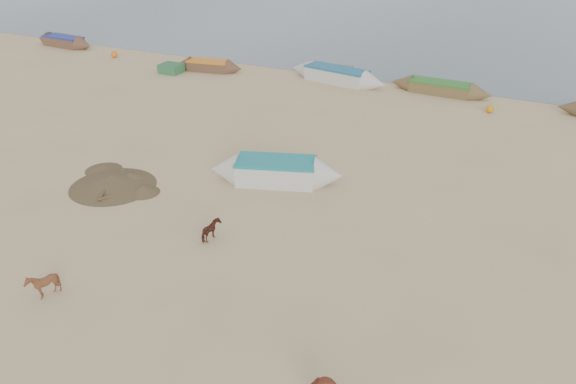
# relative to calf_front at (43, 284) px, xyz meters

# --- Properties ---
(ground) EXTENTS (140.00, 140.00, 0.00)m
(ground) POSITION_rel_calf_front_xyz_m (4.42, 3.37, -0.43)
(ground) COLOR tan
(ground) RESTS_ON ground
(calf_front) EXTENTS (1.01, 0.97, 0.87)m
(calf_front) POSITION_rel_calf_front_xyz_m (0.00, 0.00, 0.00)
(calf_front) COLOR brown
(calf_front) RESTS_ON ground
(calf_right) EXTENTS (0.83, 0.89, 0.72)m
(calf_right) POSITION_rel_calf_front_xyz_m (2.78, 4.76, -0.08)
(calf_right) COLOR #4F2519
(calf_right) RESTS_ON ground
(near_canoe) EXTENTS (5.66, 3.14, 1.00)m
(near_canoe) POSITION_rel_calf_front_xyz_m (2.77, 9.67, 0.07)
(near_canoe) COLOR silver
(near_canoe) RESTS_ON ground
(debris_pile) EXTENTS (4.32, 4.32, 0.51)m
(debris_pile) POSITION_rel_calf_front_xyz_m (-3.06, 6.46, -0.18)
(debris_pile) COLOR brown
(debris_pile) RESTS_ON ground
(waterline_canoes) EXTENTS (61.86, 3.54, 0.93)m
(waterline_canoes) POSITION_rel_calf_front_xyz_m (5.31, 23.99, -0.02)
(waterline_canoes) COLOR brown
(waterline_canoes) RESTS_ON ground
(beach_clutter) EXTENTS (45.15, 5.58, 0.64)m
(beach_clutter) POSITION_rel_calf_front_xyz_m (8.44, 22.99, -0.13)
(beach_clutter) COLOR #2D653D
(beach_clutter) RESTS_ON ground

